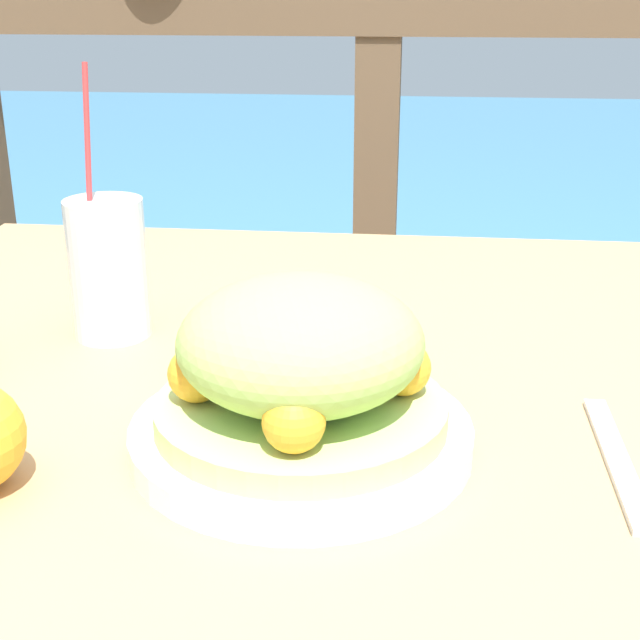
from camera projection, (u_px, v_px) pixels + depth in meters
patio_table at (328, 480)px, 0.80m from camera, size 0.99×0.89×0.77m
railing_fence at (376, 196)px, 1.48m from camera, size 2.80×0.08×1.09m
sea_backdrop at (403, 193)px, 3.99m from camera, size 12.00×4.00×0.39m
salad_plate at (301, 379)px, 0.62m from camera, size 0.24×0.24×0.13m
drink_glass at (108, 268)px, 0.82m from camera, size 0.07×0.07×0.25m
knife at (617, 459)px, 0.61m from camera, size 0.02×0.18×0.00m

